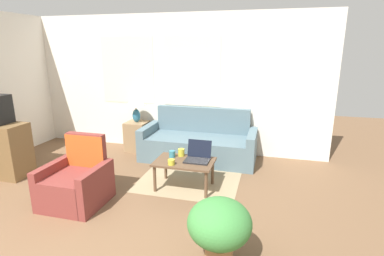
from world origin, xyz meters
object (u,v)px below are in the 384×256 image
at_px(couch, 199,144).
at_px(armchair, 78,183).
at_px(laptop, 198,156).
at_px(cup_white, 181,152).
at_px(table_lamp, 136,102).
at_px(coffee_table, 184,164).
at_px(cup_navy, 171,162).
at_px(potted_plant, 219,226).
at_px(cup_yellow, 172,154).

height_order(couch, armchair, couch).
xyz_separation_m(laptop, cup_white, (-0.28, 0.10, -0.00)).
height_order(table_lamp, coffee_table, table_lamp).
bearing_deg(armchair, cup_white, 39.84).
relative_size(cup_navy, potted_plant, 0.15).
bearing_deg(cup_yellow, table_lamp, 132.54).
bearing_deg(potted_plant, coffee_table, 117.90).
distance_m(cup_yellow, cup_white, 0.14).
height_order(cup_yellow, potted_plant, potted_plant).
bearing_deg(cup_yellow, laptop, -2.19).
relative_size(laptop, potted_plant, 0.54).
bearing_deg(laptop, table_lamp, 140.62).
height_order(laptop, cup_navy, laptop).
relative_size(cup_white, potted_plant, 0.17).
distance_m(table_lamp, potted_plant, 3.55).
bearing_deg(cup_white, table_lamp, 137.28).
bearing_deg(cup_yellow, couch, 83.21).
height_order(couch, table_lamp, table_lamp).
height_order(table_lamp, cup_yellow, table_lamp).
relative_size(cup_navy, cup_yellow, 0.96).
xyz_separation_m(table_lamp, cup_yellow, (1.15, -1.25, -0.50)).
xyz_separation_m(table_lamp, cup_navy, (1.24, -1.54, -0.51)).
bearing_deg(armchair, couch, 59.95).
bearing_deg(armchair, laptop, 30.89).
distance_m(armchair, cup_navy, 1.25).
bearing_deg(armchair, potted_plant, -18.74).
relative_size(laptop, cup_navy, 3.67).
distance_m(armchair, potted_plant, 2.11).
bearing_deg(laptop, cup_yellow, 177.81).
bearing_deg(couch, table_lamp, 174.30).
height_order(armchair, table_lamp, table_lamp).
bearing_deg(coffee_table, cup_navy, -125.96).
xyz_separation_m(couch, cup_yellow, (-0.13, -1.13, 0.19)).
bearing_deg(couch, armchair, -120.05).
bearing_deg(cup_navy, armchair, -152.35).
height_order(table_lamp, cup_white, table_lamp).
xyz_separation_m(armchair, cup_yellow, (1.01, 0.86, 0.20)).
height_order(coffee_table, laptop, laptop).
distance_m(laptop, cup_navy, 0.41).
bearing_deg(cup_navy, table_lamp, 128.78).
xyz_separation_m(table_lamp, laptop, (1.55, -1.27, -0.49)).
xyz_separation_m(couch, coffee_table, (0.08, -1.23, 0.09)).
xyz_separation_m(cup_yellow, potted_plant, (0.98, -1.53, -0.07)).
bearing_deg(coffee_table, potted_plant, -62.10).
height_order(laptop, cup_white, laptop).
distance_m(couch, cup_white, 1.06).
distance_m(table_lamp, cup_yellow, 1.78).
bearing_deg(armchair, cup_navy, 27.65).
bearing_deg(cup_white, coffee_table, -61.14).
bearing_deg(cup_navy, cup_white, 85.05).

